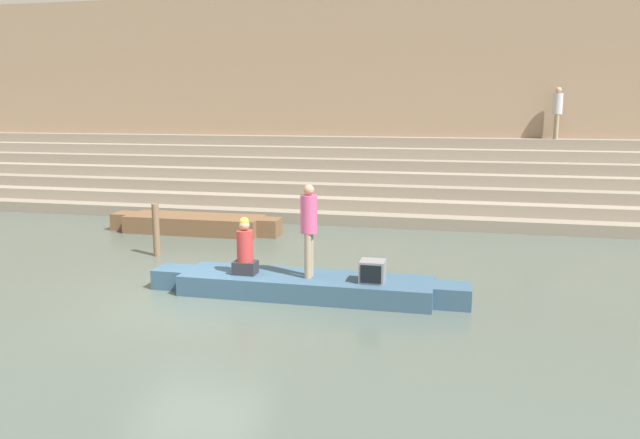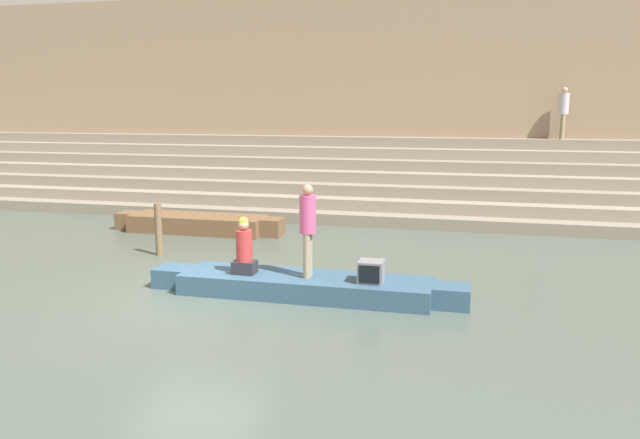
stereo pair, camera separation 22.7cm
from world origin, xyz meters
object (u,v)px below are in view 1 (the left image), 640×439
at_px(tv_set, 373,271).
at_px(person_rowing, 245,251).
at_px(moored_boat_shore, 195,223).
at_px(rowboat_main, 306,285).
at_px(mooring_post, 156,230).
at_px(person_standing, 309,224).
at_px(person_on_steps, 557,109).

bearing_deg(tv_set, person_rowing, 171.13).
bearing_deg(moored_boat_shore, rowboat_main, -53.01).
bearing_deg(rowboat_main, mooring_post, 154.37).
bearing_deg(person_standing, person_on_steps, 47.42).
height_order(person_standing, tv_set, person_standing).
relative_size(person_standing, person_rowing, 1.59).
relative_size(moored_boat_shore, mooring_post, 3.94).
bearing_deg(person_rowing, mooring_post, 145.96).
bearing_deg(tv_set, moored_boat_shore, 129.68).
bearing_deg(person_standing, mooring_post, 135.81).
xyz_separation_m(mooring_post, person_on_steps, (10.33, 9.45, 2.87)).
distance_m(person_standing, moored_boat_shore, 7.19).
distance_m(tv_set, mooring_post, 6.20).
xyz_separation_m(person_standing, moored_boat_shore, (-4.75, 5.27, -1.18)).
relative_size(person_rowing, tv_set, 2.44).
bearing_deg(mooring_post, rowboat_main, -27.93).
bearing_deg(person_on_steps, rowboat_main, 110.70).
relative_size(rowboat_main, person_rowing, 5.55).
bearing_deg(rowboat_main, person_standing, -32.24).
bearing_deg(moored_boat_shore, mooring_post, -89.08).
height_order(person_rowing, moored_boat_shore, person_rowing).
bearing_deg(tv_set, rowboat_main, 165.90).
bearing_deg(person_standing, person_rowing, 166.74).
distance_m(mooring_post, person_on_steps, 14.29).
xyz_separation_m(rowboat_main, person_rowing, (-1.20, -0.11, 0.65)).
height_order(rowboat_main, tv_set, tv_set).
bearing_deg(person_rowing, tv_set, 3.11).
relative_size(rowboat_main, mooring_post, 4.83).
relative_size(person_standing, person_on_steps, 1.02).
height_order(rowboat_main, mooring_post, mooring_post).
relative_size(person_standing, moored_boat_shore, 0.35).
distance_m(tv_set, person_on_steps, 13.10).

